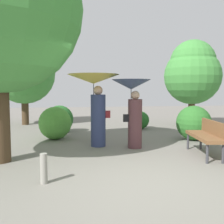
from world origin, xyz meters
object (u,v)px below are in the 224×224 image
person_right (133,100)px  park_bench (208,134)px  tree_mid_right (192,72)px  person_left (95,93)px  path_marker_post (44,169)px  tree_near_left (24,69)px

person_right → park_bench: 2.06m
tree_mid_right → person_left: bearing=-143.5°
path_marker_post → person_right: bearing=47.9°
person_left → path_marker_post: (-1.15, -2.74, -1.24)m
person_right → path_marker_post: person_right is taller
tree_near_left → path_marker_post: size_ratio=7.90×
park_bench → tree_near_left: size_ratio=0.39×
person_left → tree_near_left: 5.81m
park_bench → tree_mid_right: bearing=166.2°
person_right → path_marker_post: bearing=137.9°
person_left → park_bench: bearing=-120.5°
tree_mid_right → path_marker_post: 8.65m
person_left → tree_mid_right: (4.58, 3.39, 0.86)m
park_bench → tree_mid_right: 5.60m
tree_near_left → tree_mid_right: (7.25, -1.67, -0.17)m
park_bench → tree_near_left: bearing=-132.5°
park_bench → tree_mid_right: (2.06, 4.87, 1.84)m
person_left → path_marker_post: 3.22m
person_right → park_bench: (1.56, -1.09, -0.78)m
tree_mid_right → person_right: bearing=-133.7°
person_right → path_marker_post: size_ratio=3.61×
tree_near_left → path_marker_post: bearing=-79.0°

